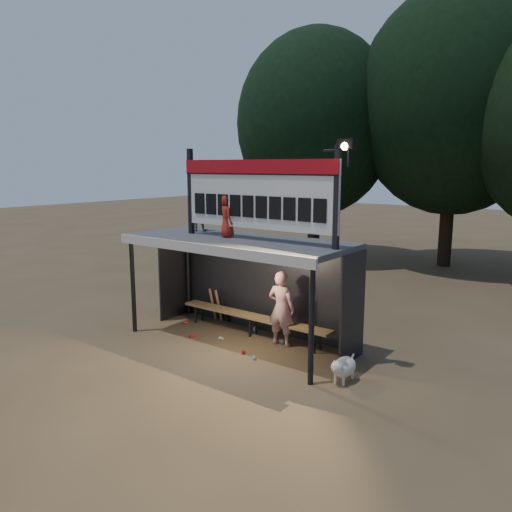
{
  "coord_description": "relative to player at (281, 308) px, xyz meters",
  "views": [
    {
      "loc": [
        6.67,
        -8.16,
        3.85
      ],
      "look_at": [
        0.2,
        0.4,
        1.9
      ],
      "focal_mm": 35.0,
      "sensor_mm": 36.0,
      "label": 1
    }
  ],
  "objects": [
    {
      "name": "child_b",
      "position": [
        -1.15,
        -0.41,
        1.96
      ],
      "size": [
        0.53,
        0.52,
        0.92
      ],
      "primitive_type": "imported",
      "rotation": [
        0.0,
        0.0,
        2.44
      ],
      "color": "#A72519",
      "rests_on": "dugout_shelter"
    },
    {
      "name": "player",
      "position": [
        0.0,
        0.0,
        0.0
      ],
      "size": [
        0.65,
        0.48,
        1.64
      ],
      "primitive_type": "imported",
      "rotation": [
        0.0,
        0.0,
        3.29
      ],
      "color": "white",
      "rests_on": "ground"
    },
    {
      "name": "child_a",
      "position": [
        -2.37,
        -0.01,
        1.96
      ],
      "size": [
        0.54,
        0.49,
        0.92
      ],
      "primitive_type": "imported",
      "rotation": [
        0.0,
        0.0,
        3.51
      ],
      "color": "gray",
      "rests_on": "dugout_shelter"
    },
    {
      "name": "dugout_shelter",
      "position": [
        -0.86,
        -0.18,
        1.02
      ],
      "size": [
        5.1,
        2.08,
        2.32
      ],
      "color": "#414144",
      "rests_on": "ground"
    },
    {
      "name": "dog",
      "position": [
        1.96,
        -0.88,
        -0.54
      ],
      "size": [
        0.36,
        0.81,
        0.49
      ],
      "color": "white",
      "rests_on": "ground"
    },
    {
      "name": "tree_mid",
      "position": [
        0.14,
        11.08,
        5.34
      ],
      "size": [
        7.22,
        7.22,
        10.36
      ],
      "color": "black",
      "rests_on": "ground"
    },
    {
      "name": "ground",
      "position": [
        -0.86,
        -0.42,
        -0.82
      ],
      "size": [
        80.0,
        80.0,
        0.0
      ],
      "primitive_type": "plane",
      "color": "#4E3C27",
      "rests_on": "ground"
    },
    {
      "name": "tree_left",
      "position": [
        -4.86,
        9.58,
        4.69
      ],
      "size": [
        6.46,
        6.46,
        9.27
      ],
      "color": "black",
      "rests_on": "ground"
    },
    {
      "name": "bats",
      "position": [
        -2.14,
        0.4,
        -0.39
      ],
      "size": [
        0.47,
        0.32,
        0.84
      ],
      "color": "olive",
      "rests_on": "ground"
    },
    {
      "name": "litter",
      "position": [
        -1.01,
        -0.43,
        -0.78
      ],
      "size": [
        2.86,
        1.57,
        0.08
      ],
      "color": "red",
      "rests_on": "ground"
    },
    {
      "name": "bench",
      "position": [
        -0.86,
        0.13,
        -0.39
      ],
      "size": [
        4.0,
        0.35,
        0.48
      ],
      "color": "#997848",
      "rests_on": "ground"
    },
    {
      "name": "scoreboard_assembly",
      "position": [
        -0.31,
        -0.43,
        2.5
      ],
      "size": [
        4.1,
        0.27,
        1.99
      ],
      "color": "black",
      "rests_on": "dugout_shelter"
    }
  ]
}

